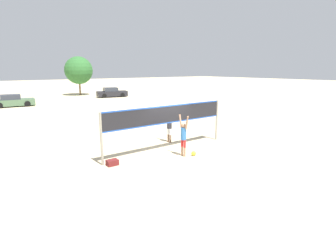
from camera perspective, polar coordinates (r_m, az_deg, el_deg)
The scene contains 9 objects.
ground_plane at distance 13.94m, azimuth -0.00°, elevation -5.30°, with size 200.00×200.00×0.00m, color beige.
volleyball_net at distance 13.51m, azimuth -0.00°, elevation 1.77°, with size 7.41×0.11×2.40m.
player_spiker at distance 12.78m, azimuth 3.39°, elevation -1.94°, with size 0.28×0.69×2.05m.
player_blocker at distance 15.18m, azimuth 0.30°, elevation 0.36°, with size 0.28×0.69×2.04m.
volleyball at distance 13.13m, azimuth 5.60°, elevation -5.96°, with size 0.23×0.23×0.23m.
gear_bag at distance 12.06m, azimuth -12.03°, elevation -7.79°, with size 0.50×0.35×0.26m.
parked_car_near at distance 41.14m, azimuth -12.14°, elevation 7.09°, with size 4.71×2.62×1.44m.
parked_car_mid at distance 34.77m, azimuth -30.72°, elevation 4.67°, with size 4.51×2.26×1.37m.
tree_right_cluster at distance 45.27m, azimuth -18.87°, elevation 11.39°, with size 4.39×4.39×6.17m.
Camera 1 is at (-7.92, -10.66, 4.23)m, focal length 28.00 mm.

